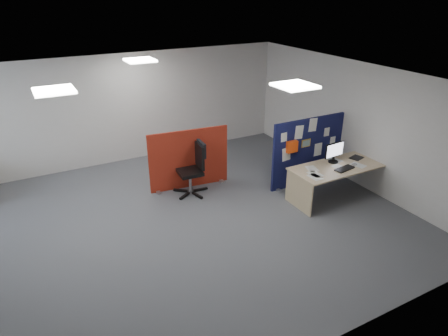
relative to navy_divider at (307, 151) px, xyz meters
name	(u,v)px	position (x,y,z in m)	size (l,w,h in m)	color
floor	(167,227)	(-3.46, -0.24, -0.78)	(9.00, 9.00, 0.00)	#52555A
ceiling	(157,85)	(-3.46, -0.24, 1.92)	(9.00, 7.00, 0.02)	white
wall_back	(113,111)	(-3.46, 3.26, 0.57)	(9.00, 0.02, 2.70)	silver
wall_front	(279,280)	(-3.46, -3.74, 0.57)	(9.00, 0.02, 2.70)	silver
wall_right	(353,123)	(1.04, -0.24, 0.57)	(0.02, 7.00, 2.70)	silver
ceiling_lights	(162,77)	(-3.13, 0.42, 1.89)	(4.10, 4.10, 0.04)	white
navy_divider	(307,151)	(0.00, 0.00, 0.00)	(1.87, 0.30, 1.55)	#10103A
main_desk	(335,172)	(0.12, -0.81, -0.21)	(2.00, 0.89, 0.73)	tan
monitor_main	(334,151)	(0.18, -0.65, 0.20)	(0.51, 0.21, 0.44)	black
keyboard	(345,169)	(0.14, -1.03, -0.03)	(0.45, 0.18, 0.03)	black
mouse	(354,165)	(0.46, -0.98, -0.03)	(0.10, 0.06, 0.03)	#98979C
paper_tray	(356,158)	(0.78, -0.72, -0.04)	(0.28, 0.22, 0.01)	black
red_divider	(189,159)	(-2.40, 1.08, -0.12)	(1.79, 0.30, 1.34)	maroon
office_chair	(195,165)	(-2.41, 0.75, -0.13)	(0.74, 0.76, 1.14)	black
desk_papers	(330,169)	(-0.11, -0.86, -0.05)	(1.41, 0.76, 0.00)	white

